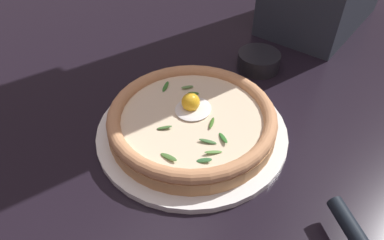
# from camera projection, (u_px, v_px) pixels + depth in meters

# --- Properties ---
(ground_plane) EXTENTS (2.40, 2.40, 0.03)m
(ground_plane) POSITION_uv_depth(u_px,v_px,m) (214.00, 143.00, 0.64)
(ground_plane) COLOR black
(ground_plane) RESTS_ON ground
(pizza_plate) EXTENTS (0.34, 0.34, 0.01)m
(pizza_plate) POSITION_uv_depth(u_px,v_px,m) (192.00, 131.00, 0.63)
(pizza_plate) COLOR white
(pizza_plate) RESTS_ON ground
(pizza) EXTENTS (0.30, 0.30, 0.06)m
(pizza) POSITION_uv_depth(u_px,v_px,m) (192.00, 119.00, 0.61)
(pizza) COLOR tan
(pizza) RESTS_ON pizza_plate
(side_bowl) EXTENTS (0.09, 0.09, 0.04)m
(side_bowl) POSITION_uv_depth(u_px,v_px,m) (259.00, 61.00, 0.78)
(side_bowl) COLOR black
(side_bowl) RESTS_ON ground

